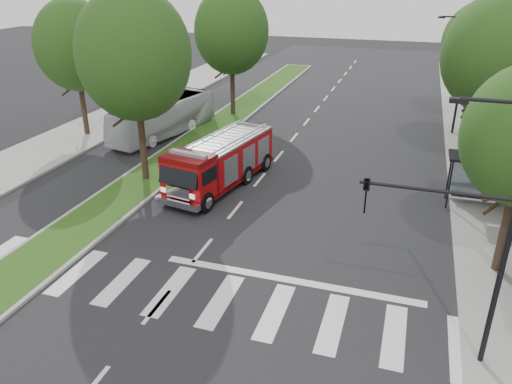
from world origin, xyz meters
TOP-DOWN VIEW (x-y plane):
  - ground at (0.00, 0.00)m, footprint 140.00×140.00m
  - sidewalk_right at (12.50, 10.00)m, footprint 5.00×80.00m
  - sidewalk_left at (-14.50, 10.00)m, footprint 5.00×80.00m
  - median at (-6.00, 18.00)m, footprint 3.00×50.00m
  - bus_shelter at (11.20, 8.15)m, footprint 3.20×1.60m
  - tree_right_mid at (11.50, 14.00)m, footprint 5.60×5.60m
  - tree_right_far at (11.50, 24.00)m, footprint 5.00×5.00m
  - tree_median_near at (-6.00, 6.00)m, footprint 5.80×5.80m
  - tree_median_far at (-6.00, 20.00)m, footprint 5.60×5.60m
  - tree_left_mid at (-14.00, 12.00)m, footprint 5.20×5.20m
  - streetlight_right_near at (9.61, -3.50)m, footprint 4.08×0.22m
  - streetlight_right_far at (10.35, 20.00)m, footprint 2.11×0.20m
  - fire_engine at (-1.77, 6.64)m, footprint 3.81×8.36m
  - city_bus at (-8.85, 13.77)m, footprint 4.11×9.66m

SIDE VIEW (x-z plane):
  - ground at x=0.00m, z-range 0.00..0.00m
  - sidewalk_right at x=12.50m, z-range 0.00..0.15m
  - sidewalk_left at x=-14.50m, z-range 0.00..0.15m
  - median at x=-6.00m, z-range 0.00..0.16m
  - city_bus at x=-8.85m, z-range 0.00..2.62m
  - fire_engine at x=-1.77m, z-range -0.06..2.74m
  - bus_shelter at x=11.20m, z-range 0.73..3.34m
  - streetlight_right_far at x=10.35m, z-range 0.48..8.48m
  - streetlight_right_near at x=9.61m, z-range 0.67..8.67m
  - tree_right_far at x=11.50m, z-range 1.47..10.20m
  - tree_left_mid at x=-14.00m, z-range 1.58..10.74m
  - tree_right_mid at x=11.50m, z-range 1.63..11.35m
  - tree_median_far at x=-6.00m, z-range 1.63..11.35m
  - tree_median_near at x=-6.00m, z-range 1.73..11.89m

